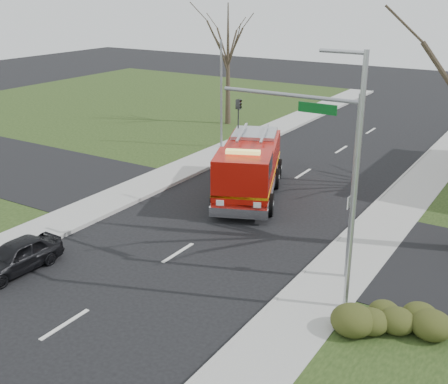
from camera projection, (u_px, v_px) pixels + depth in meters
The scene contains 10 objects.
ground at pixel (178, 253), 22.50m from camera, with size 120.00×120.00×0.00m, color black.
sidewalk_right at pixel (322, 293), 19.38m from camera, with size 2.40×80.00×0.15m, color #A09F9A.
sidewalk_left at pixel (68, 219), 25.57m from camera, with size 2.40×80.00×0.15m, color #A09F9A.
hedge_corner at pixel (397, 318), 17.02m from camera, with size 2.80×2.00×0.90m, color #2B3312.
bare_tree_left at pixel (228, 51), 41.50m from camera, with size 4.50×4.50×9.00m.
traffic_signal_mast at pixel (321, 150), 19.48m from camera, with size 5.29×0.18×6.80m.
streetlight_pole at pixel (354, 180), 16.98m from camera, with size 1.48×0.16×8.40m.
utility_pole_far at pixel (221, 96), 35.83m from camera, with size 0.14×0.14×7.00m, color gray.
fire_engine at pixel (249, 170), 28.22m from camera, with size 5.36×8.07×3.09m.
parked_car_maroon at pixel (17, 256), 20.89m from camera, with size 1.44×3.58×1.22m, color black.
Camera 1 is at (12.34, -16.21, 10.03)m, focal length 45.00 mm.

